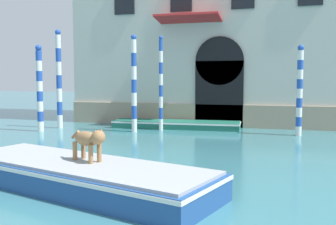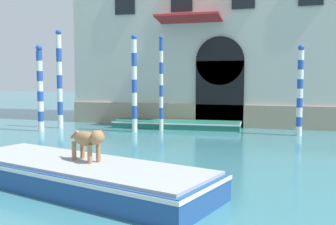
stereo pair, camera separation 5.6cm
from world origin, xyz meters
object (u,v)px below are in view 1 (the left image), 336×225
boat_foreground (80,174)px  mooring_pole_3 (59,79)px  dog_on_deck (89,140)px  mooring_pole_4 (300,90)px  mooring_pole_1 (40,88)px  boat_moored_near_palazzo (176,124)px  mooring_pole_0 (134,83)px  mooring_pole_2 (161,83)px

boat_foreground → mooring_pole_3: 11.17m
dog_on_deck → mooring_pole_3: 11.10m
mooring_pole_3 → mooring_pole_4: 11.10m
mooring_pole_1 → mooring_pole_4: 11.46m
boat_foreground → mooring_pole_4: (5.01, 9.72, 1.61)m
boat_moored_near_palazzo → mooring_pole_1: 6.59m
boat_moored_near_palazzo → mooring_pole_3: 6.08m
mooring_pole_0 → mooring_pole_4: bearing=6.5°
dog_on_deck → boat_moored_near_palazzo: dog_on_deck is taller
mooring_pole_0 → mooring_pole_2: size_ratio=1.00×
dog_on_deck → mooring_pole_2: mooring_pole_2 is taller
dog_on_deck → mooring_pole_0: 9.20m
boat_foreground → mooring_pole_0: mooring_pole_0 is taller
mooring_pole_0 → dog_on_deck: bearing=-75.3°
boat_foreground → boat_moored_near_palazzo: boat_foreground is taller
mooring_pole_3 → mooring_pole_1: bearing=-100.1°
boat_foreground → mooring_pole_2: (-1.11, 9.78, 1.88)m
dog_on_deck → boat_moored_near_palazzo: (-0.81, 10.60, -0.90)m
dog_on_deck → mooring_pole_2: bearing=123.7°
mooring_pole_1 → mooring_pole_2: size_ratio=0.90×
dog_on_deck → mooring_pole_0: (-2.32, 8.83, 1.11)m
mooring_pole_0 → mooring_pole_4: 7.17m
boat_moored_near_palazzo → mooring_pole_2: mooring_pole_2 is taller
dog_on_deck → mooring_pole_3: mooring_pole_3 is taller
boat_foreground → mooring_pole_4: 11.05m
boat_foreground → mooring_pole_3: size_ratio=1.42×
dog_on_deck → mooring_pole_1: bearing=155.8°
dog_on_deck → mooring_pole_4: 10.81m
mooring_pole_3 → mooring_pole_4: (11.08, 0.58, -0.46)m
boat_moored_near_palazzo → mooring_pole_0: bearing=-133.3°
dog_on_deck → boat_moored_near_palazzo: bearing=120.4°
boat_moored_near_palazzo → mooring_pole_2: 2.26m
boat_foreground → mooring_pole_1: size_ratio=1.72×
mooring_pole_0 → mooring_pole_4: mooring_pole_0 is taller
mooring_pole_1 → mooring_pole_0: bearing=13.9°
mooring_pole_2 → mooring_pole_3: (-4.96, -0.64, 0.19)m
mooring_pole_4 → boat_foreground: bearing=-117.3°
mooring_pole_0 → mooring_pole_2: bearing=41.0°
boat_moored_near_palazzo → dog_on_deck: bearing=-88.5°
mooring_pole_4 → dog_on_deck: bearing=-116.5°
dog_on_deck → mooring_pole_3: (-6.27, 9.06, 1.30)m
dog_on_deck → mooring_pole_1: mooring_pole_1 is taller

